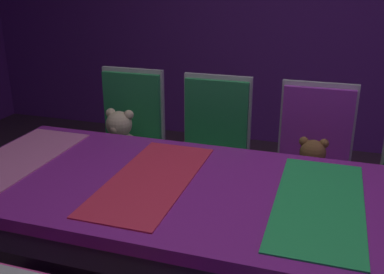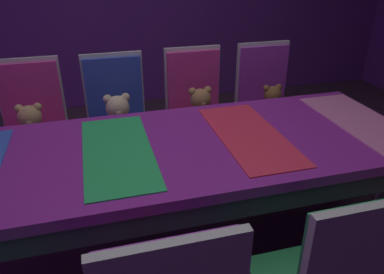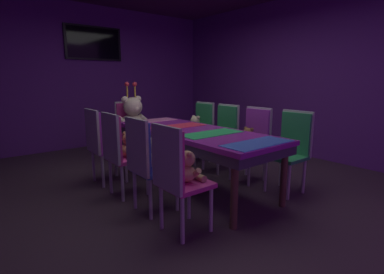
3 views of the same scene
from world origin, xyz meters
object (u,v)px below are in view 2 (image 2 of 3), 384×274
Objects in this scene: chair_left_0 at (34,119)px; chair_left_3 at (264,95)px; banquet_table at (186,158)px; chair_left_2 at (195,102)px; teddy_left_1 at (119,120)px; teddy_left_2 at (201,111)px; teddy_left_3 at (272,105)px; teddy_left_0 at (32,130)px; chair_left_1 at (117,111)px.

chair_left_3 is (-0.01, 1.66, 0.00)m from chair_left_0.
chair_left_0 is at bearing -136.73° from banquet_table.
chair_left_2 is (-0.87, 0.29, -0.06)m from banquet_table.
teddy_left_1 is 1.13m from chair_left_3.
teddy_left_1 is at bearing -73.63° from chair_left_2.
teddy_left_3 is at bearing 90.43° from teddy_left_2.
teddy_left_0 is at bearing -84.81° from chair_left_3.
chair_left_3 is 0.14m from teddy_left_3.
chair_left_2 is 3.16× the size of teddy_left_2.
banquet_table is 8.54× the size of teddy_left_3.
teddy_left_1 is at bearing -0.00° from chair_left_1.
chair_left_1 reaches higher than teddy_left_3.
chair_left_0 is at bearing -91.82° from chair_left_1.
teddy_left_0 is 1.11× the size of teddy_left_3.
teddy_left_0 is at bearing -76.72° from chair_left_1.
teddy_left_1 reaches higher than teddy_left_2.
chair_left_1 reaches higher than teddy_left_0.
teddy_left_0 is 1.67m from chair_left_3.
teddy_left_1 is at bearing 88.06° from teddy_left_0.
teddy_left_1 is 0.59m from chair_left_2.
teddy_left_1 is (-0.70, -0.28, -0.06)m from banquet_table.
chair_left_2 is at bearing 97.65° from teddy_left_0.
teddy_left_3 is at bearing 75.73° from chair_left_2.
banquet_table is at bearing -49.21° from teddy_left_3.
chair_left_2 is 0.55m from chair_left_3.
teddy_left_0 is (-0.72, -0.81, -0.07)m from banquet_table.
chair_left_3 is (-0.17, 1.12, 0.01)m from teddy_left_1.
teddy_left_3 is at bearing 130.79° from banquet_table.
chair_left_3 is at bearing 98.58° from teddy_left_1.
chair_left_2 is at bearing 90.24° from chair_left_0.
banquet_table reaches higher than teddy_left_3.
teddy_left_3 is (-0.00, 0.55, -0.01)m from teddy_left_2.
teddy_left_0 is 0.31× the size of chair_left_2.
teddy_left_2 is at bearing 0.00° from chair_left_2.
teddy_left_3 is at bearing 90.29° from teddy_left_0.
chair_left_1 and chair_left_2 have the same top height.
teddy_left_0 is 0.54m from teddy_left_1.
teddy_left_1 is 1.18× the size of teddy_left_3.
teddy_left_1 is at bearing -88.63° from teddy_left_3.
teddy_left_3 is (-0.01, 1.66, -0.01)m from teddy_left_0.
teddy_left_2 is (-0.02, 0.57, -0.01)m from teddy_left_1.
teddy_left_1 reaches higher than teddy_left_0.
chair_left_3 reaches higher than teddy_left_1.
teddy_left_0 is 1.11m from teddy_left_2.
teddy_left_2 is 1.12× the size of teddy_left_3.
chair_left_0 reaches higher than teddy_left_0.
chair_left_0 is at bearing -106.78° from teddy_left_1.
chair_left_1 is at bearing 88.18° from chair_left_0.
chair_left_2 and chair_left_3 have the same top height.
chair_left_1 reaches higher than banquet_table.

